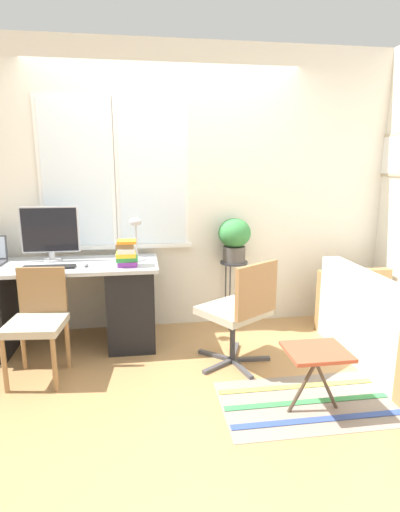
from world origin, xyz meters
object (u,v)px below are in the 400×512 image
Objects in this scene: keyboard at (49,267)px; book_stack at (126,254)px; office_chair_swivel at (240,310)px; potted_plant at (234,237)px; couch_loveseat at (388,328)px; plant_stand at (234,269)px; desk_lamp at (136,232)px; folding_stool at (316,356)px; desk_chair_wooden at (38,319)px; monitor at (50,232)px; mouse at (86,265)px.

keyboard is 0.64m from book_stack.
office_chair_swivel is 0.93m from potted_plant.
couch_loveseat is 1.45m from plant_stand.
desk_lamp is 2.29m from couch_loveseat.
keyboard is at bearing -167.26° from plant_stand.
keyboard is 1.70m from plant_stand.
folding_stool is (0.20, -1.49, -0.20)m from plant_stand.
desk_lamp reaches higher than potted_plant.
desk_chair_wooden is 1.54m from office_chair_swivel.
potted_plant reaches higher than office_chair_swivel.
couch_loveseat is at bearing -12.58° from book_stack.
plant_stand is at bearing 12.74° from keyboard.
monitor is 0.60× the size of desk_chair_wooden.
couch_loveseat is at bearing -37.84° from potted_plant.
book_stack is (-0.08, -0.22, -0.15)m from desk_lamp.
book_stack is (0.34, -0.02, 0.09)m from mouse.
couch_loveseat reaches higher than plant_stand.
book_stack is 0.16× the size of couch_loveseat.
potted_plant is at bearing 12.74° from keyboard.
book_stack is 1.05m from office_chair_swivel.
monitor is at bearing 174.99° from desk_lamp.
desk_chair_wooden is at bearing -141.73° from desk_lamp.
mouse is 0.35m from book_stack.
plant_stand is at bearing 15.32° from mouse.
book_stack reaches higher than office_chair_swivel.
desk_lamp reaches higher than office_chair_swivel.
monitor is 1.16× the size of potted_plant.
desk_chair_wooden is at bearing -93.63° from keyboard.
desk_chair_wooden is at bearing -89.66° from monitor.
office_chair_swivel is at bearing -25.33° from book_stack.
mouse is 0.52m from desk_lamp.
keyboard is 0.62× the size of plant_stand.
desk_lamp reaches higher than folding_stool.
folding_stool is (0.20, -1.49, -0.53)m from potted_plant.
monitor is at bearing -176.46° from potted_plant.
desk_lamp is 0.28m from book_stack.
desk_chair_wooden reaches higher than folding_stool.
keyboard is 1.60m from office_chair_swivel.
office_chair_swivel is 0.64× the size of couch_loveseat.
mouse is 0.09× the size of plant_stand.
keyboard is 0.31× the size of couch_loveseat.
keyboard is 0.99× the size of potted_plant.
desk_lamp reaches higher than keyboard.
monitor is 1.78m from office_chair_swivel.
keyboard is at bearing 79.89° from couch_loveseat.
mouse is 0.07× the size of desk_chair_wooden.
office_chair_swivel is (1.54, -0.05, 0.01)m from desk_chair_wooden.
monitor reaches higher than plant_stand.
plant_stand is (1.35, 0.37, -0.18)m from mouse.
book_stack is 1.12m from plant_stand.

